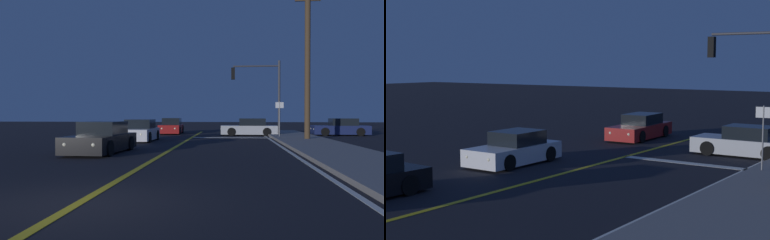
# 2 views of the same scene
# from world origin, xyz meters

# --- Properties ---
(ground_plane) EXTENTS (160.00, 160.00, 0.00)m
(ground_plane) POSITION_xyz_m (0.00, 0.00, 0.00)
(ground_plane) COLOR black
(sidewalk_right) EXTENTS (3.20, 40.61, 0.15)m
(sidewalk_right) POSITION_xyz_m (7.20, 11.28, 0.07)
(sidewalk_right) COLOR gray
(sidewalk_right) RESTS_ON ground
(lane_line_center) EXTENTS (0.20, 38.35, 0.01)m
(lane_line_center) POSITION_xyz_m (0.00, 11.28, 0.01)
(lane_line_center) COLOR gold
(lane_line_center) RESTS_ON ground
(lane_line_edge_right) EXTENTS (0.16, 38.35, 0.01)m
(lane_line_edge_right) POSITION_xyz_m (5.35, 11.28, 0.01)
(lane_line_edge_right) COLOR silver
(lane_line_edge_right) RESTS_ON ground
(stop_bar) EXTENTS (5.60, 0.50, 0.01)m
(stop_bar) POSITION_xyz_m (2.80, 21.06, 0.01)
(stop_bar) COLOR silver
(stop_bar) RESTS_ON ground
(car_far_approaching_red) EXTENTS (1.95, 4.78, 1.34)m
(car_far_approaching_red) POSITION_xyz_m (-2.33, 26.67, 0.58)
(car_far_approaching_red) COLOR maroon
(car_far_approaching_red) RESTS_ON ground
(car_lead_oncoming_black) EXTENTS (2.06, 4.70, 1.34)m
(car_lead_oncoming_black) POSITION_xyz_m (-2.77, 9.53, 0.58)
(car_lead_oncoming_black) COLOR black
(car_lead_oncoming_black) RESTS_ON ground
(car_distant_tail_navy) EXTENTS (4.30, 1.97, 1.34)m
(car_distant_tail_navy) POSITION_xyz_m (11.36, 25.02, 0.58)
(car_distant_tail_navy) COLOR navy
(car_distant_tail_navy) RESTS_ON ground
(car_side_waiting_silver) EXTENTS (4.40, 1.88, 1.34)m
(car_side_waiting_silver) POSITION_xyz_m (4.21, 24.25, 0.58)
(car_side_waiting_silver) COLOR #B2B5BA
(car_side_waiting_silver) RESTS_ON ground
(car_mid_block_white) EXTENTS (1.94, 4.20, 1.34)m
(car_mid_block_white) POSITION_xyz_m (-2.85, 16.96, 0.58)
(car_mid_block_white) COLOR silver
(car_mid_block_white) RESTS_ON ground
(traffic_signal_near_right) EXTENTS (3.70, 0.28, 5.73)m
(traffic_signal_near_right) POSITION_xyz_m (5.09, 23.36, 3.81)
(traffic_signal_near_right) COLOR #38383D
(traffic_signal_near_right) RESTS_ON ground
(utility_pole_right) EXTENTS (1.85, 0.35, 10.13)m
(utility_pole_right) POSITION_xyz_m (7.50, 18.07, 5.22)
(utility_pole_right) COLOR #4C3823
(utility_pole_right) RESTS_ON ground
(street_sign_corner) EXTENTS (0.56, 0.11, 2.54)m
(street_sign_corner) POSITION_xyz_m (6.10, 20.56, 1.70)
(street_sign_corner) COLOR slate
(street_sign_corner) RESTS_ON ground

